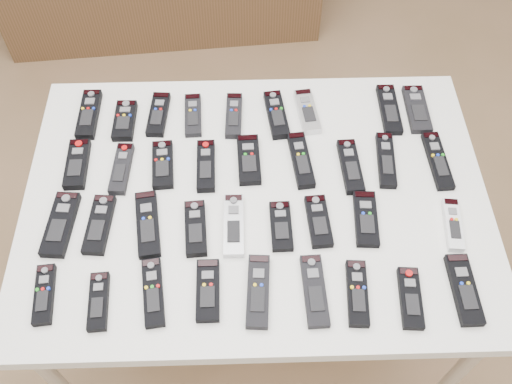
{
  "coord_description": "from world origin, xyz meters",
  "views": [
    {
      "loc": [
        0.02,
        -0.73,
        2.05
      ],
      "look_at": [
        0.05,
        0.13,
        0.8
      ],
      "focal_mm": 40.0,
      "sensor_mm": 36.0,
      "label": 1
    }
  ],
  "objects_px": {
    "remote_10": "(122,169)",
    "remote_14": "(301,160)",
    "remote_34": "(410,298)",
    "remote_19": "(99,225)",
    "remote_1": "(125,121)",
    "remote_16": "(386,160)",
    "table": "(256,208)",
    "remote_30": "(208,290)",
    "remote_18": "(61,224)",
    "remote_13": "(249,160)",
    "remote_35": "(464,289)",
    "remote_22": "(234,225)",
    "remote_33": "(357,293)",
    "remote_31": "(258,291)",
    "remote_29": "(153,292)",
    "remote_6": "(307,112)",
    "remote_23": "(281,226)",
    "remote_7": "(389,110)",
    "remote_0": "(89,114)",
    "remote_26": "(453,225)",
    "remote_17": "(438,161)",
    "remote_21": "(196,228)",
    "remote_9": "(77,164)",
    "remote_32": "(315,291)",
    "remote_27": "(44,294)",
    "remote_25": "(366,219)",
    "remote_11": "(163,165)",
    "remote_20": "(148,224)",
    "remote_3": "(193,115)",
    "remote_15": "(350,166)",
    "remote_28": "(99,301)",
    "remote_24": "(319,221)",
    "remote_8": "(417,109)",
    "remote_2": "(158,114)",
    "remote_12": "(206,166)",
    "remote_4": "(234,116)"
  },
  "relations": [
    {
      "from": "remote_22",
      "to": "remote_33",
      "type": "relative_size",
      "value": 1.08
    },
    {
      "from": "remote_16",
      "to": "remote_33",
      "type": "distance_m",
      "value": 0.42
    },
    {
      "from": "remote_14",
      "to": "remote_17",
      "type": "height_order",
      "value": "remote_14"
    },
    {
      "from": "table",
      "to": "remote_29",
      "type": "relative_size",
      "value": 7.14
    },
    {
      "from": "remote_7",
      "to": "remote_29",
      "type": "bearing_deg",
      "value": -138.63
    },
    {
      "from": "remote_9",
      "to": "remote_31",
      "type": "xyz_separation_m",
      "value": [
        0.49,
        -0.4,
        -0.0
      ]
    },
    {
      "from": "remote_3",
      "to": "remote_21",
      "type": "xyz_separation_m",
      "value": [
        0.02,
        -0.39,
        0.0
      ]
    },
    {
      "from": "remote_32",
      "to": "remote_20",
      "type": "bearing_deg",
      "value": 152.33
    },
    {
      "from": "remote_25",
      "to": "remote_29",
      "type": "xyz_separation_m",
      "value": [
        -0.54,
        -0.19,
        0.0
      ]
    },
    {
      "from": "table",
      "to": "remote_2",
      "type": "bearing_deg",
      "value": 133.74
    },
    {
      "from": "remote_13",
      "to": "remote_22",
      "type": "xyz_separation_m",
      "value": [
        -0.04,
        -0.21,
        -0.0
      ]
    },
    {
      "from": "remote_17",
      "to": "remote_21",
      "type": "relative_size",
      "value": 1.23
    },
    {
      "from": "table",
      "to": "remote_11",
      "type": "distance_m",
      "value": 0.29
    },
    {
      "from": "remote_9",
      "to": "remote_30",
      "type": "distance_m",
      "value": 0.54
    },
    {
      "from": "remote_4",
      "to": "remote_18",
      "type": "bearing_deg",
      "value": -138.8
    },
    {
      "from": "remote_12",
      "to": "remote_19",
      "type": "height_order",
      "value": "remote_12"
    },
    {
      "from": "remote_34",
      "to": "remote_19",
      "type": "bearing_deg",
      "value": 167.69
    },
    {
      "from": "remote_22",
      "to": "remote_21",
      "type": "bearing_deg",
      "value": -174.94
    },
    {
      "from": "remote_9",
      "to": "remote_32",
      "type": "relative_size",
      "value": 0.88
    },
    {
      "from": "remote_31",
      "to": "remote_29",
      "type": "bearing_deg",
      "value": -177.37
    },
    {
      "from": "remote_8",
      "to": "remote_29",
      "type": "bearing_deg",
      "value": -141.93
    },
    {
      "from": "remote_3",
      "to": "remote_33",
      "type": "height_order",
      "value": "remote_33"
    },
    {
      "from": "remote_10",
      "to": "remote_35",
      "type": "xyz_separation_m",
      "value": [
        0.86,
        -0.39,
        0.0
      ]
    },
    {
      "from": "table",
      "to": "remote_11",
      "type": "bearing_deg",
      "value": 157.55
    },
    {
      "from": "remote_21",
      "to": "remote_23",
      "type": "xyz_separation_m",
      "value": [
        0.22,
        0.0,
        -0.0
      ]
    },
    {
      "from": "remote_29",
      "to": "remote_15",
      "type": "bearing_deg",
      "value": 27.41
    },
    {
      "from": "remote_13",
      "to": "remote_35",
      "type": "bearing_deg",
      "value": -40.67
    },
    {
      "from": "table",
      "to": "remote_19",
      "type": "bearing_deg",
      "value": -168.27
    },
    {
      "from": "remote_6",
      "to": "remote_23",
      "type": "height_order",
      "value": "remote_6"
    },
    {
      "from": "remote_14",
      "to": "remote_25",
      "type": "relative_size",
      "value": 1.13
    },
    {
      "from": "remote_18",
      "to": "remote_30",
      "type": "relative_size",
      "value": 1.19
    },
    {
      "from": "remote_18",
      "to": "remote_30",
      "type": "xyz_separation_m",
      "value": [
        0.38,
        -0.2,
        -0.0
      ]
    },
    {
      "from": "remote_28",
      "to": "remote_24",
      "type": "bearing_deg",
      "value": 17.42
    },
    {
      "from": "remote_8",
      "to": "remote_34",
      "type": "relative_size",
      "value": 1.16
    },
    {
      "from": "table",
      "to": "remote_2",
      "type": "xyz_separation_m",
      "value": [
        -0.28,
        0.29,
        0.07
      ]
    },
    {
      "from": "remote_18",
      "to": "remote_27",
      "type": "relative_size",
      "value": 1.23
    },
    {
      "from": "remote_17",
      "to": "remote_34",
      "type": "height_order",
      "value": "remote_34"
    },
    {
      "from": "remote_0",
      "to": "remote_26",
      "type": "xyz_separation_m",
      "value": [
        0.99,
        -0.41,
        -0.0
      ]
    },
    {
      "from": "remote_10",
      "to": "remote_14",
      "type": "height_order",
      "value": "remote_14"
    },
    {
      "from": "remote_10",
      "to": "remote_19",
      "type": "distance_m",
      "value": 0.18
    },
    {
      "from": "remote_26",
      "to": "remote_34",
      "type": "xyz_separation_m",
      "value": [
        -0.15,
        -0.2,
        0.0
      ]
    },
    {
      "from": "remote_10",
      "to": "remote_32",
      "type": "relative_size",
      "value": 0.9
    },
    {
      "from": "remote_22",
      "to": "table",
      "type": "bearing_deg",
      "value": 58.06
    },
    {
      "from": "remote_13",
      "to": "remote_14",
      "type": "height_order",
      "value": "remote_14"
    },
    {
      "from": "remote_19",
      "to": "remote_27",
      "type": "relative_size",
      "value": 1.13
    },
    {
      "from": "remote_19",
      "to": "remote_30",
      "type": "height_order",
      "value": "remote_30"
    },
    {
      "from": "remote_21",
      "to": "remote_30",
      "type": "xyz_separation_m",
      "value": [
        0.04,
        -0.17,
        -0.0
      ]
    },
    {
      "from": "table",
      "to": "remote_30",
      "type": "relative_size",
      "value": 7.97
    },
    {
      "from": "remote_4",
      "to": "remote_11",
      "type": "relative_size",
      "value": 1.04
    },
    {
      "from": "remote_1",
      "to": "remote_16",
      "type": "relative_size",
      "value": 0.77
    }
  ]
}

